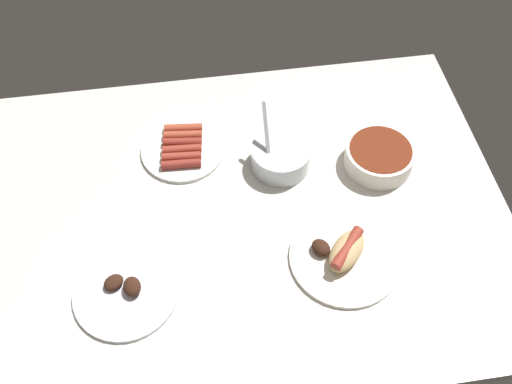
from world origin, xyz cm
name	(u,v)px	position (x,y,z in cm)	size (l,w,h in cm)	color
ground_plane	(245,215)	(0.00, 0.00, -1.50)	(120.00, 90.00, 3.00)	silver
bowl_chili	(379,156)	(-33.61, -8.85, 3.03)	(16.38, 16.38, 5.56)	white
bowl_coleslaw	(281,156)	(-10.42, -12.13, 3.31)	(14.16, 14.16, 15.60)	silver
plate_grilled_meat	(126,291)	(27.09, 16.81, 0.76)	(21.80, 21.80, 3.94)	white
plate_sausages	(183,148)	(12.51, -19.94, 1.07)	(20.45, 20.45, 3.09)	white
plate_hotdog_assembled	(345,254)	(-19.49, 15.40, 1.65)	(24.13, 24.13, 5.61)	white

